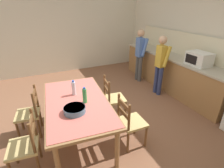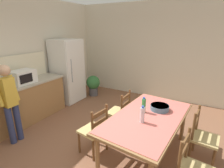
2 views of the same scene
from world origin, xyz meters
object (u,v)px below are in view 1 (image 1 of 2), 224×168
bottle_off_centre (85,96)px  dining_table (77,105)px  microwave (199,59)px  person_at_sink (140,53)px  chair_side_near_right (26,146)px  chair_side_near_left (30,113)px  chair_side_far_right (130,122)px  person_at_counter (160,63)px  chair_side_far_left (113,98)px  serving_bowl (75,109)px  bottle_near_centre (74,88)px

bottle_off_centre → dining_table: bearing=-131.7°
microwave → person_at_sink: size_ratio=0.32×
chair_side_near_right → chair_side_near_left: size_ratio=1.00×
bottle_off_centre → person_at_sink: size_ratio=0.17×
chair_side_far_right → person_at_counter: 2.13m
dining_table → chair_side_near_right: size_ratio=2.13×
bottle_off_centre → microwave: bearing=95.3°
microwave → chair_side_far_left: size_ratio=0.55×
dining_table → chair_side_near_left: (-0.49, -0.75, -0.25)m
dining_table → chair_side_far_right: bearing=56.9°
bottle_off_centre → person_at_sink: bearing=129.8°
microwave → chair_side_far_left: microwave is taller
serving_bowl → person_at_sink: 3.28m
bottle_off_centre → chair_side_near_right: 1.08m
microwave → chair_side_near_right: microwave is taller
chair_side_near_left → chair_side_far_right: same height
microwave → chair_side_far_right: bearing=-73.3°
bottle_near_centre → person_at_counter: (-0.59, 2.36, -0.03)m
dining_table → person_at_counter: (-0.82, 2.38, 0.17)m
serving_bowl → chair_side_far_left: chair_side_far_left is taller
chair_side_far_right → chair_side_near_left: bearing=58.4°
microwave → bottle_near_centre: (-0.08, -2.88, -0.19)m
microwave → chair_side_near_right: (0.50, -3.73, -0.64)m
bottle_off_centre → chair_side_far_right: 0.87m
chair_side_near_right → person_at_sink: bearing=129.2°
bottle_off_centre → serving_bowl: bearing=-46.1°
bottle_near_centre → microwave: bearing=88.5°
chair_side_far_right → chair_side_far_left: bearing=-3.8°
chair_side_near_right → chair_side_far_right: bearing=90.3°
person_at_sink → dining_table: bearing=-143.1°
bottle_off_centre → chair_side_far_left: bearing=122.3°
person_at_counter → chair_side_near_right: bearing=-160.0°
bottle_off_centre → chair_side_near_left: bottle_off_centre is taller
dining_table → chair_side_near_right: 0.93m
dining_table → bottle_off_centre: bottle_off_centre is taller
serving_bowl → person_at_sink: size_ratio=0.20×
chair_side_far_right → person_at_sink: person_at_sink is taller
chair_side_near_right → person_at_sink: size_ratio=0.58×
bottle_near_centre → bottle_off_centre: (0.34, 0.10, 0.00)m
microwave → person_at_counter: bearing=-142.2°
chair_side_far_left → chair_side_near_left: (-0.14, -1.58, 0.00)m
dining_table → chair_side_near_left: 0.93m
chair_side_near_right → person_at_sink: person_at_sink is taller
microwave → chair_side_near_left: bearing=-95.2°
serving_bowl → chair_side_far_left: bearing=125.4°
chair_side_far_left → bottle_off_centre: bearing=130.5°
microwave → person_at_sink: person_at_sink is taller
bottle_near_centre → chair_side_near_right: 1.12m
chair_side_far_left → chair_side_near_right: bearing=120.9°
chair_side_far_right → microwave: bearing=-71.9°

